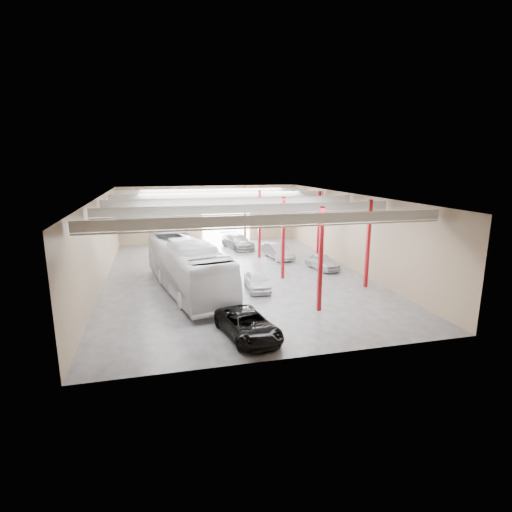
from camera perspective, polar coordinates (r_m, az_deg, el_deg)
name	(u,v)px	position (r m, az deg, el deg)	size (l,w,h in m)	color
depot_shell	(235,219)	(35.05, -3.07, 5.36)	(22.12, 32.12, 7.06)	#45454A
coach_bus	(187,266)	(31.13, -9.82, -1.44)	(3.31, 14.17, 3.95)	silver
black_sedan	(248,325)	(22.95, -1.16, -9.81)	(2.48, 5.37, 1.49)	black
car_row_a	(257,281)	(31.32, 0.15, -3.54)	(1.69, 4.20, 1.43)	silver
car_row_b	(206,257)	(39.40, -7.16, -0.12)	(1.57, 4.51, 1.48)	#A9A9AE
car_row_c	(238,241)	(46.48, -2.65, 2.09)	(2.31, 5.68, 1.65)	gray
car_right_near	(278,251)	(41.60, 3.14, 0.75)	(1.70, 4.88, 1.61)	#B2B3B7
car_right_far	(322,262)	(37.79, 9.40, -0.80)	(1.70, 4.23, 1.44)	silver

